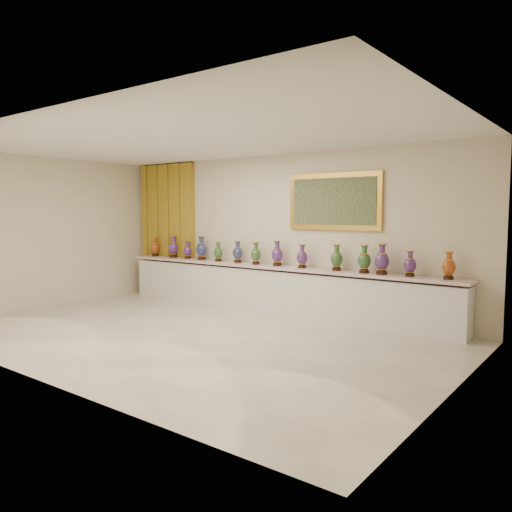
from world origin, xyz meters
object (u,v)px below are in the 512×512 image
(counter, at_px, (272,289))
(vase_1, at_px, (173,248))
(vase_0, at_px, (155,248))
(vase_2, at_px, (188,251))

(counter, relative_size, vase_1, 15.12)
(counter, distance_m, vase_1, 2.78)
(vase_0, xyz_separation_m, vase_1, (0.60, 0.01, 0.02))
(counter, height_order, vase_1, vase_1)
(counter, height_order, vase_0, vase_0)
(counter, bearing_deg, vase_2, 179.68)
(counter, distance_m, vase_2, 2.33)
(vase_0, relative_size, vase_1, 0.89)
(vase_2, bearing_deg, vase_1, 178.95)
(vase_1, xyz_separation_m, vase_2, (0.45, -0.01, -0.04))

